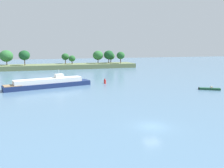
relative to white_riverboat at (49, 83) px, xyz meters
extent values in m
plane|color=slate|center=(13.31, -39.03, -1.23)|extent=(400.00, 400.00, 0.00)
cube|color=#66754C|center=(10.32, 58.22, -0.05)|extent=(78.40, 14.07, 2.36)
cylinder|color=#513823|center=(-18.34, 60.40, 2.14)|extent=(0.44, 0.44, 2.02)
ellipsoid|color=#2D6B33|center=(-18.34, 60.40, 5.78)|extent=(6.60, 6.60, 5.94)
cylinder|color=#513823|center=(-9.43, 55.94, 2.58)|extent=(0.44, 0.44, 2.90)
ellipsoid|color=#194C23|center=(-9.43, 55.94, 6.20)|extent=(5.45, 5.45, 4.90)
cylinder|color=#513823|center=(11.47, 61.61, 2.24)|extent=(0.44, 0.44, 2.23)
ellipsoid|color=#235B28|center=(11.47, 61.61, 4.99)|extent=(4.09, 4.09, 3.68)
cylinder|color=#513823|center=(14.63, 57.79, 1.91)|extent=(0.44, 0.44, 1.56)
ellipsoid|color=#235B28|center=(14.63, 57.79, 4.15)|extent=(3.65, 3.65, 3.29)
cylinder|color=#513823|center=(29.61, 59.48, 2.21)|extent=(0.44, 0.44, 2.16)
ellipsoid|color=#2D6B33|center=(29.61, 59.48, 5.61)|extent=(5.80, 5.80, 5.22)
cylinder|color=#513823|center=(35.62, 58.09, 2.36)|extent=(0.44, 0.44, 2.46)
ellipsoid|color=#194C23|center=(35.62, 58.09, 5.83)|extent=(5.61, 5.61, 5.05)
cylinder|color=#513823|center=(37.64, 60.71, 2.15)|extent=(0.44, 0.44, 2.04)
ellipsoid|color=#2D6B33|center=(37.64, 60.71, 4.99)|extent=(4.56, 4.56, 4.10)
cylinder|color=#513823|center=(41.65, 54.86, 2.43)|extent=(0.44, 0.44, 2.62)
ellipsoid|color=#235B28|center=(41.65, 54.86, 5.58)|extent=(4.60, 4.60, 4.14)
cube|color=navy|center=(0.05, 0.01, -0.56)|extent=(25.05, 10.18, 1.34)
cube|color=white|center=(0.05, 0.01, 0.76)|extent=(19.62, 8.22, 1.30)
cube|color=white|center=(3.05, 0.77, 1.96)|extent=(2.79, 2.43, 1.10)
cube|color=#937551|center=(-9.56, -2.43, 0.19)|extent=(5.26, 4.77, 0.16)
cylinder|color=silver|center=(3.05, 0.77, 3.21)|extent=(0.10, 0.10, 1.40)
cube|color=#19472D|center=(42.08, -17.26, -0.97)|extent=(5.28, 3.78, 0.53)
cube|color=beige|center=(42.43, -17.47, -0.45)|extent=(0.73, 0.77, 0.50)
cube|color=black|center=(39.61, -15.81, -0.95)|extent=(0.40, 0.42, 0.56)
cylinder|color=red|center=(17.47, 1.84, -0.63)|extent=(0.70, 0.70, 1.20)
cone|color=red|center=(17.47, 1.84, 0.32)|extent=(0.49, 0.49, 0.70)
camera|label=1|loc=(-2.25, -68.55, 10.52)|focal=36.93mm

